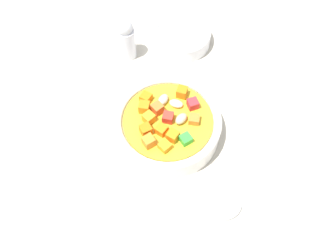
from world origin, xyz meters
TOP-DOWN VIEW (x-y plane):
  - ground_plane at (0.00, 0.00)cm, footprint 140.00×140.00cm
  - soup_bowl_main at (0.01, -0.01)cm, footprint 16.21×16.21cm
  - spoon at (11.55, 11.21)cm, footprint 19.25×11.04cm
  - side_bowl_small at (-18.66, -6.12)cm, footprint 10.61×10.61cm
  - pepper_shaker at (-11.66, -13.59)cm, footprint 3.16×3.16cm

SIDE VIEW (x-z plane):
  - ground_plane at x=0.00cm, z-range -2.00..0.00cm
  - spoon at x=11.55cm, z-range -0.07..1.02cm
  - side_bowl_small at x=-18.66cm, z-range 0.06..3.21cm
  - soup_bowl_main at x=0.01cm, z-range -0.34..5.24cm
  - pepper_shaker at x=-11.66cm, z-range -0.04..8.06cm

